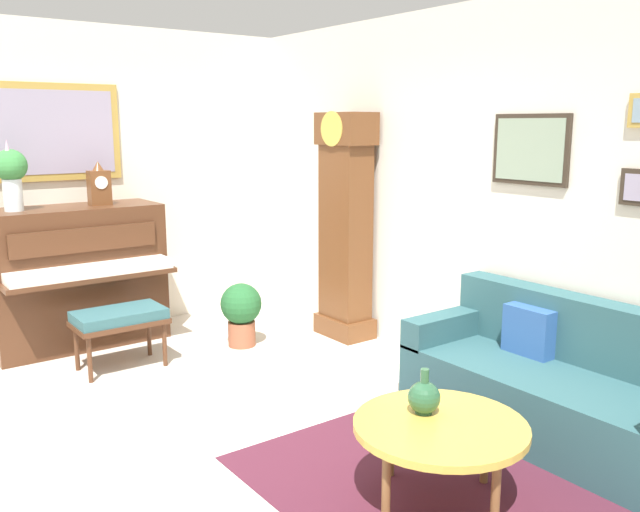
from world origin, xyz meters
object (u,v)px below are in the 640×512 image
Objects in this scene: coffee_table at (440,428)px; green_jug at (424,397)px; couch at (557,386)px; mantel_clock at (99,185)px; flower_vase at (11,172)px; piano at (77,276)px; potted_plant at (241,310)px; piano_bench at (119,319)px; grandfather_clock at (345,232)px.

coffee_table is 0.18m from green_jug.
couch is 5.00× the size of mantel_clock.
flower_vase reaches higher than mantel_clock.
mantel_clock is at bearing 89.96° from flower_vase.
coffee_table is (3.68, 0.67, -0.20)m from piano.
flower_vase reaches higher than potted_plant.
piano is at bearing -128.43° from potted_plant.
piano_bench is at bearing -94.78° from potted_plant.
flower_vase is 3.86m from green_jug.
grandfather_clock is 5.34× the size of mantel_clock.
flower_vase is at bearing -119.25° from potted_plant.
piano_bench is at bearing 4.90° from piano.
green_jug is at bearing -29.91° from grandfather_clock.
couch is at bearing 24.54° from mantel_clock.
couch is 2.16× the size of coffee_table.
flower_vase is at bearing -115.56° from grandfather_clock.
piano_bench is 1.06m from potted_plant.
piano is 2.48× the size of flower_vase.
grandfather_clock is at bearing 150.09° from green_jug.
green_jug is (-0.13, 0.02, 0.12)m from coffee_table.
coffee_table is at bearing -6.45° from green_jug.
mantel_clock is at bearing 89.41° from piano.
piano is 2.06× the size of piano_bench.
flower_vase reaches higher than coffee_table.
piano is 0.83m from piano_bench.
piano is 6.00× the size of green_jug.
piano_bench is 1.48m from flower_vase.
grandfather_clock is at bearing 71.42° from potted_plant.
green_jug is at bearing -90.08° from couch.
grandfather_clock is at bearing 64.44° from flower_vase.
piano_bench is 2.94m from coffee_table.
grandfather_clock is 2.20m from mantel_clock.
potted_plant is (0.89, 1.59, -1.22)m from flower_vase.
potted_plant is (-2.79, 0.46, -0.10)m from coffee_table.
couch reaches higher than piano_bench.
piano_bench is 0.37× the size of couch.
piano is at bearing -169.75° from coffee_table.
grandfather_clock is at bearing 151.17° from coffee_table.
piano reaches higher than piano_bench.
green_jug is 0.43× the size of potted_plant.
potted_plant is at bearing 170.60° from green_jug.
piano is 2.57× the size of potted_plant.
grandfather_clock reaches higher than potted_plant.
mantel_clock is 0.66× the size of flower_vase.
grandfather_clock is 8.46× the size of green_jug.
piano is 2.39m from grandfather_clock.
green_jug reaches higher than piano_bench.
piano_bench is 0.34× the size of grandfather_clock.
potted_plant reaches higher than coffee_table.
piano_bench reaches higher than coffee_table.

